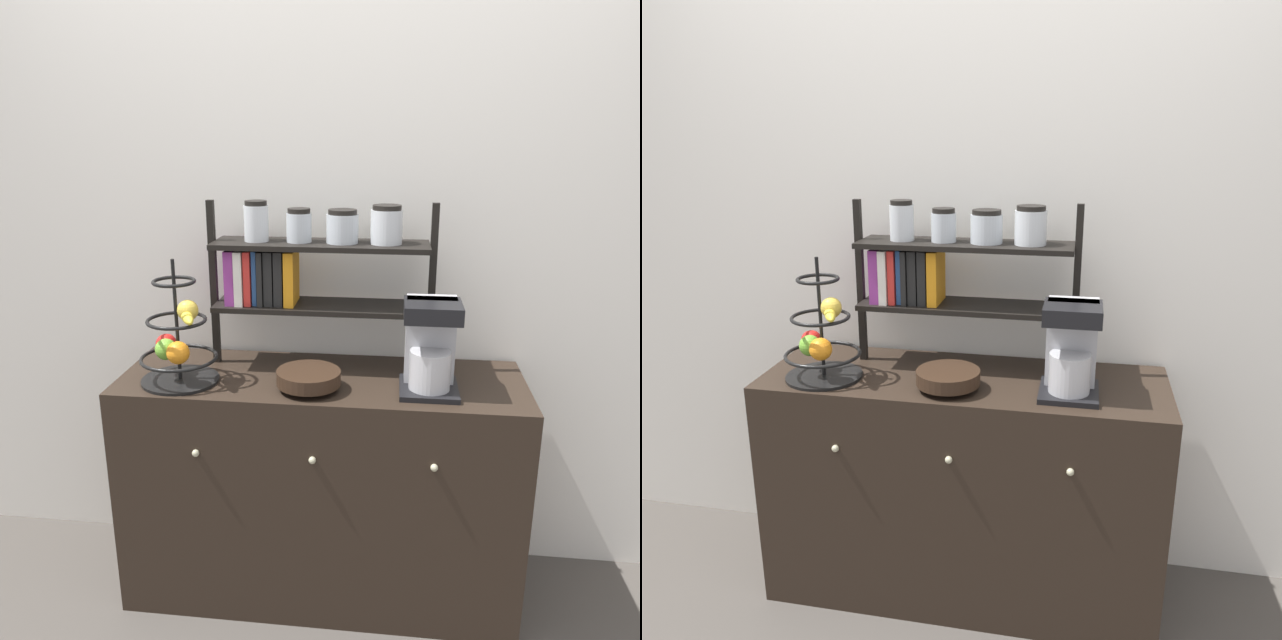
# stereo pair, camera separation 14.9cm
# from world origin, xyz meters

# --- Properties ---
(ground_plane) EXTENTS (12.00, 12.00, 0.00)m
(ground_plane) POSITION_xyz_m (0.00, 0.00, 0.00)
(ground_plane) COLOR #47423D
(wall_back) EXTENTS (7.00, 0.05, 2.60)m
(wall_back) POSITION_xyz_m (0.00, 0.52, 1.30)
(wall_back) COLOR silver
(wall_back) RESTS_ON ground_plane
(sideboard) EXTENTS (1.39, 0.49, 0.84)m
(sideboard) POSITION_xyz_m (0.00, 0.24, 0.42)
(sideboard) COLOR black
(sideboard) RESTS_ON ground_plane
(coffee_maker) EXTENTS (0.19, 0.20, 0.30)m
(coffee_maker) POSITION_xyz_m (0.36, 0.18, 0.99)
(coffee_maker) COLOR black
(coffee_maker) RESTS_ON sideboard
(fruit_stand) EXTENTS (0.26, 0.26, 0.42)m
(fruit_stand) POSITION_xyz_m (-0.47, 0.14, 0.98)
(fruit_stand) COLOR black
(fruit_stand) RESTS_ON sideboard
(wooden_bowl) EXTENTS (0.21, 0.21, 0.07)m
(wooden_bowl) POSITION_xyz_m (-0.03, 0.13, 0.88)
(wooden_bowl) COLOR black
(wooden_bowl) RESTS_ON sideboard
(shelf_hutch) EXTENTS (0.79, 0.20, 0.59)m
(shelf_hutch) POSITION_xyz_m (-0.08, 0.34, 1.22)
(shelf_hutch) COLOR black
(shelf_hutch) RESTS_ON sideboard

